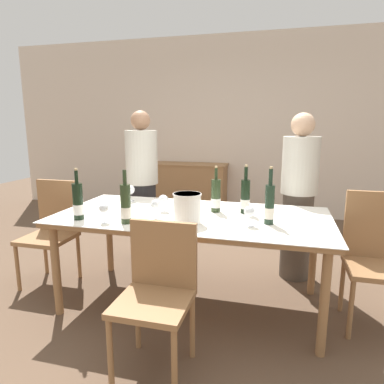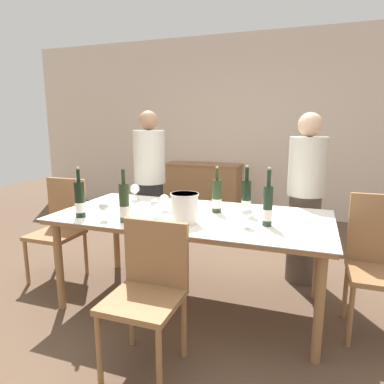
% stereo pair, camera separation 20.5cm
% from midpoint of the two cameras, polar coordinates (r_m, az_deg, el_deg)
% --- Properties ---
extents(ground_plane, '(12.00, 12.00, 0.00)m').
position_cam_midpoint_polar(ground_plane, '(2.97, 2.08, -17.99)').
color(ground_plane, brown).
extents(back_wall, '(8.00, 0.10, 2.80)m').
position_cam_midpoint_polar(back_wall, '(5.55, 11.67, 10.56)').
color(back_wall, beige).
rests_on(back_wall, ground_plane).
extents(sideboard_cabinet, '(1.22, 0.46, 0.83)m').
position_cam_midpoint_polar(sideboard_cabinet, '(5.53, 2.86, 0.50)').
color(sideboard_cabinet, '#996B42').
rests_on(sideboard_cabinet, ground_plane).
extents(dining_table, '(2.11, 1.02, 0.76)m').
position_cam_midpoint_polar(dining_table, '(2.70, 2.18, -5.03)').
color(dining_table, '#996B42').
rests_on(dining_table, ground_plane).
extents(ice_bucket, '(0.20, 0.20, 0.22)m').
position_cam_midpoint_polar(ice_bucket, '(2.43, 1.19, -2.60)').
color(ice_bucket, white).
rests_on(ice_bucket, dining_table).
extents(wine_bottle_0, '(0.07, 0.07, 0.41)m').
position_cam_midpoint_polar(wine_bottle_0, '(2.44, 14.88, -2.35)').
color(wine_bottle_0, '#1E3323').
rests_on(wine_bottle_0, dining_table).
extents(wine_bottle_1, '(0.07, 0.07, 0.39)m').
position_cam_midpoint_polar(wine_bottle_1, '(2.71, 11.18, -0.99)').
color(wine_bottle_1, black).
rests_on(wine_bottle_1, dining_table).
extents(wine_bottle_2, '(0.08, 0.08, 0.37)m').
position_cam_midpoint_polar(wine_bottle_2, '(2.74, 6.29, -0.86)').
color(wine_bottle_2, '#28381E').
rests_on(wine_bottle_2, dining_table).
extents(wine_bottle_3, '(0.08, 0.08, 0.38)m').
position_cam_midpoint_polar(wine_bottle_3, '(2.69, -16.14, -1.36)').
color(wine_bottle_3, black).
rests_on(wine_bottle_3, dining_table).
extents(wine_bottle_4, '(0.07, 0.07, 0.38)m').
position_cam_midpoint_polar(wine_bottle_4, '(2.49, -8.92, -1.96)').
color(wine_bottle_4, '#28381E').
rests_on(wine_bottle_4, dining_table).
extents(wine_glass_0, '(0.09, 0.09, 0.15)m').
position_cam_midpoint_polar(wine_glass_0, '(3.18, -7.68, 0.44)').
color(wine_glass_0, white).
rests_on(wine_glass_0, dining_table).
extents(wine_glass_1, '(0.08, 0.08, 0.14)m').
position_cam_midpoint_polar(wine_glass_1, '(2.77, -2.51, -1.34)').
color(wine_glass_1, white).
rests_on(wine_glass_1, dining_table).
extents(wine_glass_2, '(0.07, 0.07, 0.14)m').
position_cam_midpoint_polar(wine_glass_2, '(2.55, -12.31, -2.57)').
color(wine_glass_2, white).
rests_on(wine_glass_2, dining_table).
extents(wine_glass_3, '(0.08, 0.08, 0.14)m').
position_cam_midpoint_polar(wine_glass_3, '(2.38, 11.52, -3.53)').
color(wine_glass_3, white).
rests_on(wine_glass_3, dining_table).
extents(wine_glass_4, '(0.08, 0.08, 0.15)m').
position_cam_midpoint_polar(wine_glass_4, '(2.58, -3.94, -2.10)').
color(wine_glass_4, white).
rests_on(wine_glass_4, dining_table).
extents(chair_left_end, '(0.42, 0.42, 0.94)m').
position_cam_midpoint_polar(chair_left_end, '(3.45, -19.40, -4.83)').
color(chair_left_end, '#996B42').
rests_on(chair_left_end, ground_plane).
extents(chair_right_end, '(0.42, 0.42, 0.97)m').
position_cam_midpoint_polar(chair_right_end, '(2.79, 30.76, -9.30)').
color(chair_right_end, '#996B42').
rests_on(chair_right_end, ground_plane).
extents(chair_near_front, '(0.42, 0.42, 0.88)m').
position_cam_midpoint_polar(chair_near_front, '(2.12, -4.38, -15.16)').
color(chair_near_front, '#996B42').
rests_on(chair_near_front, ground_plane).
extents(person_host, '(0.33, 0.33, 1.59)m').
position_cam_midpoint_polar(person_host, '(3.64, -5.41, 0.80)').
color(person_host, '#262628').
rests_on(person_host, ground_plane).
extents(person_guest_left, '(0.33, 0.33, 1.55)m').
position_cam_midpoint_polar(person_guest_left, '(3.29, 20.07, -1.26)').
color(person_guest_left, '#51473D').
rests_on(person_guest_left, ground_plane).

